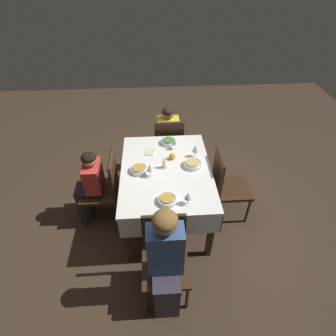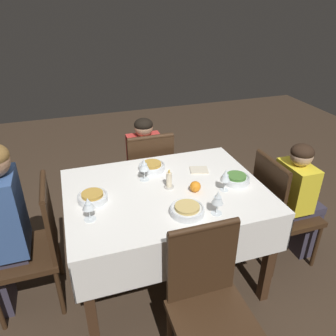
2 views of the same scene
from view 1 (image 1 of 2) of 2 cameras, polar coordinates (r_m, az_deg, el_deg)
name	(u,v)px [view 1 (image 1 of 2)]	position (r m, az deg, el deg)	size (l,w,h in m)	color
ground_plane	(166,215)	(3.44, -0.35, -10.11)	(8.00, 8.00, 0.00)	#3D2D21
dining_table	(166,176)	(2.95, -0.41, -1.76)	(1.32, 0.99, 0.77)	white
chair_east	(165,255)	(2.52, -0.68, -18.46)	(0.43, 0.43, 0.92)	#382314
chair_south	(105,186)	(3.17, -13.53, -3.87)	(0.43, 0.43, 0.92)	#382314
chair_west	(169,144)	(3.75, 0.14, 5.32)	(0.43, 0.43, 0.92)	#382314
chair_north	(226,184)	(3.19, 12.56, -3.31)	(0.43, 0.43, 0.92)	#382314
person_adult_denim	(166,260)	(2.28, -0.49, -19.38)	(0.34, 0.30, 1.21)	#383342
person_child_red	(90,184)	(3.18, -16.70, -3.39)	(0.30, 0.33, 0.99)	#282833
person_child_yellow	(168,134)	(3.86, -0.03, 7.42)	(0.33, 0.30, 1.00)	#383342
bowl_east	(167,200)	(2.52, -0.20, -6.91)	(0.19, 0.19, 0.06)	silver
wine_glass_east	(188,196)	(2.45, 4.41, -6.11)	(0.07, 0.07, 0.15)	white
bowl_south	(139,169)	(2.86, -6.37, -0.26)	(0.19, 0.19, 0.06)	silver
wine_glass_south	(150,168)	(2.73, -3.87, 0.02)	(0.07, 0.07, 0.16)	white
bowl_west	(168,141)	(3.26, 0.05, 5.82)	(0.19, 0.19, 0.06)	silver
wine_glass_west	(175,142)	(3.12, 1.52, 5.77)	(0.07, 0.07, 0.16)	white
bowl_north	(192,164)	(2.93, 5.32, 0.89)	(0.21, 0.21, 0.06)	silver
wine_glass_north	(196,149)	(3.01, 6.01, 4.15)	(0.07, 0.07, 0.16)	white
candle_centerpiece	(164,164)	(2.88, -0.83, 0.84)	(0.07, 0.07, 0.14)	beige
orange_fruit	(172,156)	(3.01, 0.92, 2.56)	(0.07, 0.07, 0.07)	orange
napkin_red_folded	(150,152)	(3.12, -3.92, 3.43)	(0.15, 0.14, 0.01)	beige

